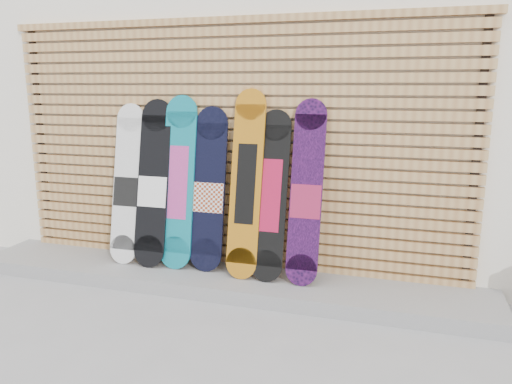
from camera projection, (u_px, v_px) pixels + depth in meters
ground at (206, 322)px, 3.71m from camera, size 80.00×80.00×0.00m
building at (343, 79)px, 6.46m from camera, size 12.00×5.00×3.60m
concrete_step at (220, 279)px, 4.38m from camera, size 4.60×0.70×0.12m
slat_wall at (230, 145)px, 4.41m from camera, size 4.26×0.08×2.29m
snowboard_0 at (127, 185)px, 4.58m from camera, size 0.27×0.33×1.45m
snowboard_1 at (153, 185)px, 4.48m from camera, size 0.30×0.34×1.49m
snowboard_2 at (178, 182)px, 4.43m from camera, size 0.29×0.31×1.53m
snowboard_3 at (209, 190)px, 4.37m from camera, size 0.30×0.28×1.43m
snowboard_4 at (246, 184)px, 4.22m from camera, size 0.27×0.36×1.59m
snowboard_5 at (271, 196)px, 4.17m from camera, size 0.27×0.36×1.42m
snowboard_6 at (306, 194)px, 4.08m from camera, size 0.26×0.36×1.51m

